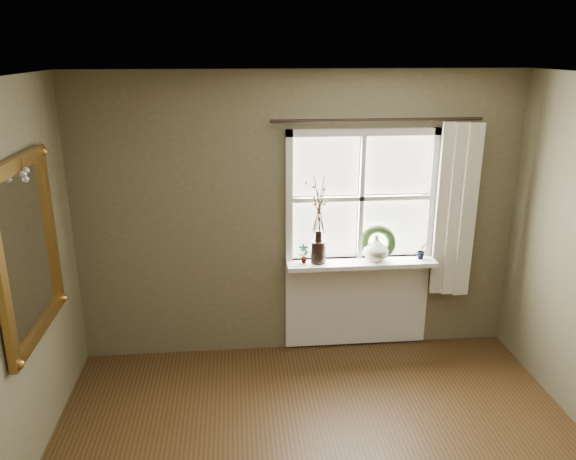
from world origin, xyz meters
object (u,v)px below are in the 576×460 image
Objects in this scene: dark_jug at (318,252)px; gilt_mirror at (28,250)px; wreath at (378,246)px; cream_vase at (376,248)px.

gilt_mirror is at bearing -154.54° from dark_jug.
wreath is at bearing 4.13° from dark_jug.
dark_jug is at bearing -165.53° from wreath.
dark_jug is 0.86× the size of cream_vase.
cream_vase is 2.87m from gilt_mirror.
gilt_mirror reaches higher than dark_jug.
wreath is 0.26× the size of gilt_mirror.
wreath is at bearing 57.31° from cream_vase.
cream_vase is (0.53, 0.00, 0.02)m from dark_jug.
gilt_mirror reaches higher than cream_vase.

